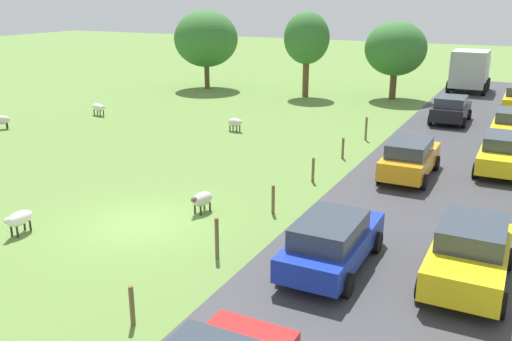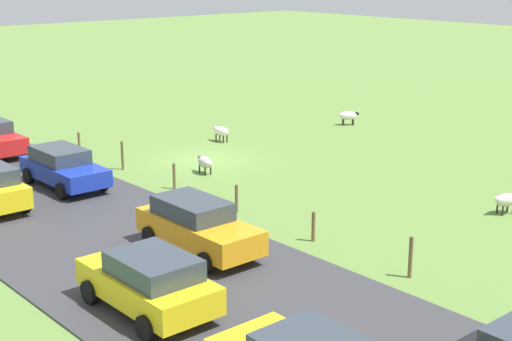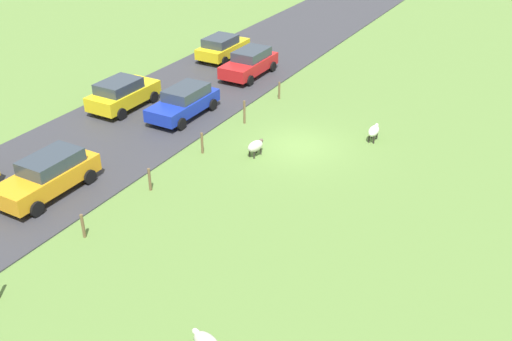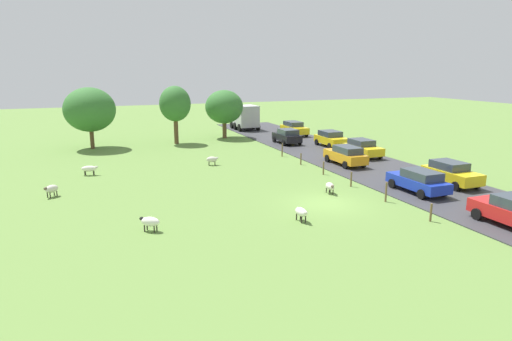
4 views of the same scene
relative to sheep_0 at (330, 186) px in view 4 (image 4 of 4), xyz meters
The scene contains 25 objects.
ground_plane 2.36m from the sheep_0, 126.69° to the right, with size 160.00×160.00×0.00m, color olive.
road_strip 7.58m from the sheep_0, 14.13° to the right, with size 8.00×80.00×0.06m, color #38383D.
sheep_0 is the anchor object (origin of this frame).
sheep_1 18.22m from the sheep_0, 161.31° to the left, with size 1.02×0.96×0.80m.
sheep_2 6.05m from the sheep_0, 135.08° to the right, with size 0.51×1.12×0.77m.
sheep_3 18.64m from the sheep_0, 142.77° to the left, with size 1.30×0.69×0.77m.
sheep_4 12.44m from the sheep_0, 113.27° to the left, with size 1.08×0.68×0.76m.
sheep_5 12.52m from the sheep_0, 166.93° to the right, with size 1.10×1.00×0.77m.
tree_0 27.94m from the sheep_0, 121.05° to the left, with size 5.16×5.16×6.29m.
tree_1 24.68m from the sheep_0, 103.15° to the left, with size 3.39×3.39×6.31m.
tree_3 25.93m from the sheep_0, 88.59° to the left, with size 4.46×4.46×5.67m.
fence_post_0 7.19m from the sheep_0, 71.19° to the right, with size 0.12×0.12×1.01m, color brown.
fence_post_1 3.70m from the sheep_0, 51.21° to the right, with size 0.12×0.12×1.27m, color brown.
fence_post_2 2.54m from the sheep_0, 24.11° to the left, with size 0.12×0.12×1.06m, color brown.
fence_post_3 5.47m from the sheep_0, 64.95° to the left, with size 0.12×0.12×1.04m, color brown.
fence_post_4 9.18m from the sheep_0, 75.37° to the left, with size 0.12×0.12×1.00m, color brown.
fence_post_5 13.01m from the sheep_0, 79.74° to the left, with size 0.12×0.12×1.25m, color brown.
truck_0 31.99m from the sheep_0, 80.44° to the left, with size 2.89×4.49×3.26m.
car_1 9.21m from the sheep_0, ahead, with size 2.11×4.20×1.65m.
car_2 18.31m from the sheep_0, 59.33° to the left, with size 2.22×4.15×1.62m.
car_3 9.27m from the sheep_0, 51.47° to the left, with size 1.97×4.50×1.64m.
car_4 5.93m from the sheep_0, 20.09° to the right, with size 2.02×4.46×1.54m.
car_5 26.24m from the sheep_0, 69.32° to the left, with size 2.06×4.59×1.65m.
car_6 19.87m from the sheep_0, 73.22° to the left, with size 2.10×3.95×1.62m.
car_7 13.51m from the sheep_0, 46.78° to the left, with size 2.10×4.15×1.60m.
Camera 4 is at (-13.54, -23.09, 8.20)m, focal length 31.29 mm.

